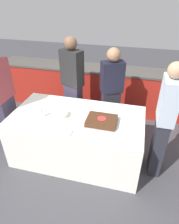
% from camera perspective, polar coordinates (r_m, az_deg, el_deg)
% --- Properties ---
extents(ground_plane, '(14.00, 14.00, 0.00)m').
position_cam_1_polar(ground_plane, '(3.35, -3.21, -12.04)').
color(ground_plane, '#424247').
extents(back_counter, '(4.40, 0.58, 0.92)m').
position_cam_1_polar(back_counter, '(4.36, 2.79, 6.82)').
color(back_counter, '#A82319').
rests_on(back_counter, ground_plane).
extents(dining_table, '(1.91, 1.03, 0.76)m').
position_cam_1_polar(dining_table, '(3.10, -3.42, -7.03)').
color(dining_table, white).
rests_on(dining_table, ground_plane).
extents(cake, '(0.44, 0.35, 0.08)m').
position_cam_1_polar(cake, '(2.71, 3.48, -2.52)').
color(cake, '#B7B2AD').
rests_on(cake, dining_table).
extents(plate_stack, '(0.22, 0.22, 0.06)m').
position_cam_1_polar(plate_stack, '(2.88, -8.33, -0.62)').
color(plate_stack, white).
rests_on(plate_stack, dining_table).
extents(wine_glass, '(0.07, 0.07, 0.16)m').
position_cam_1_polar(wine_glass, '(2.87, -13.73, 0.34)').
color(wine_glass, white).
rests_on(wine_glass, dining_table).
extents(side_plate_near_cake, '(0.20, 0.20, 0.00)m').
position_cam_1_polar(side_plate_near_cake, '(2.98, 4.71, 0.25)').
color(side_plate_near_cake, white).
rests_on(side_plate_near_cake, dining_table).
extents(utensil_pile, '(0.17, 0.12, 0.02)m').
position_cam_1_polar(utensil_pile, '(2.56, -7.11, -5.93)').
color(utensil_pile, white).
rests_on(utensil_pile, dining_table).
extents(person_cutting_cake, '(0.41, 0.34, 1.57)m').
position_cam_1_polar(person_cutting_cake, '(3.38, 6.23, 5.54)').
color(person_cutting_cake, '#282833').
rests_on(person_cutting_cake, ground_plane).
extents(person_seated_left, '(0.22, 0.38, 1.69)m').
position_cam_1_polar(person_seated_left, '(3.32, -23.49, 3.52)').
color(person_seated_left, '#383347').
rests_on(person_seated_left, ground_plane).
extents(person_seated_right, '(0.20, 0.37, 1.66)m').
position_cam_1_polar(person_seated_right, '(2.74, 20.42, -2.77)').
color(person_seated_right, '#282833').
rests_on(person_seated_right, ground_plane).
extents(person_standing_back, '(0.41, 0.32, 1.70)m').
position_cam_1_polar(person_standing_back, '(3.50, -4.83, 7.73)').
color(person_standing_back, '#383347').
rests_on(person_standing_back, ground_plane).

